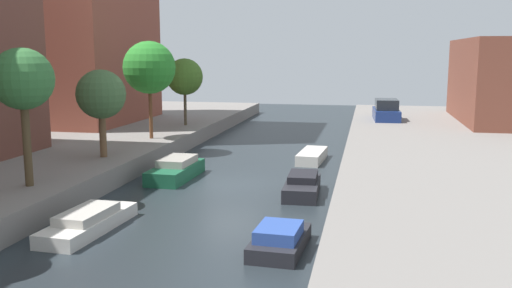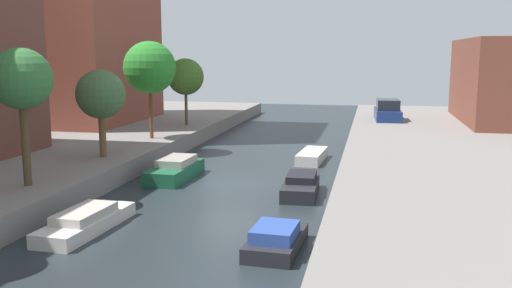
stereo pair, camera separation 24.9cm
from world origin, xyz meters
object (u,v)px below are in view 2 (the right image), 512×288
(moored_boat_left_2, at_px, (86,221))
(moored_boat_right_2, at_px, (301,186))
(street_tree_1, at_px, (21,80))
(street_tree_2, at_px, (101,95))
(parked_car, at_px, (388,111))
(street_tree_3, at_px, (150,68))
(street_tree_4, at_px, (186,77))
(moored_boat_right_1, at_px, (276,240))
(moored_boat_left_3, at_px, (175,170))
(moored_boat_right_3, at_px, (312,156))

(moored_boat_left_2, bearing_deg, moored_boat_right_2, 44.33)
(street_tree_1, height_order, street_tree_2, street_tree_1)
(moored_boat_right_2, bearing_deg, parked_car, 78.74)
(street_tree_1, xyz_separation_m, moored_boat_right_2, (10.21, 4.63, -4.73))
(street_tree_3, xyz_separation_m, street_tree_4, (0.00, 6.47, -0.82))
(street_tree_3, distance_m, street_tree_4, 6.52)
(street_tree_3, height_order, moored_boat_right_1, street_tree_3)
(street_tree_4, xyz_separation_m, moored_boat_right_2, (10.21, -14.37, -4.08))
(parked_car, bearing_deg, moored_boat_left_3, -119.50)
(street_tree_1, distance_m, street_tree_3, 12.52)
(parked_car, distance_m, moored_boat_right_3, 13.75)
(street_tree_3, distance_m, moored_boat_left_2, 15.66)
(street_tree_3, xyz_separation_m, moored_boat_left_3, (3.71, -6.01, -4.84))
(moored_boat_left_3, bearing_deg, moored_boat_right_3, 43.39)
(street_tree_3, relative_size, moored_boat_right_1, 1.86)
(street_tree_3, height_order, moored_boat_left_2, street_tree_3)
(moored_boat_right_1, xyz_separation_m, moored_boat_right_3, (-0.49, 14.82, -0.06))
(street_tree_1, bearing_deg, street_tree_3, 90.00)
(parked_car, distance_m, moored_boat_left_3, 21.57)
(moored_boat_left_2, bearing_deg, moored_boat_right_1, -4.89)
(street_tree_4, relative_size, parked_car, 1.00)
(street_tree_4, distance_m, moored_boat_right_1, 24.21)
(street_tree_3, xyz_separation_m, moored_boat_left_2, (3.51, -14.44, -4.94))
(moored_boat_right_2, xyz_separation_m, moored_boat_right_3, (-0.35, 7.69, -0.09))
(parked_car, bearing_deg, moored_boat_left_2, -111.69)
(moored_boat_left_2, distance_m, moored_boat_right_2, 9.37)
(street_tree_1, distance_m, street_tree_4, 19.00)
(street_tree_1, distance_m, street_tree_2, 6.34)
(moored_boat_right_1, bearing_deg, street_tree_3, 124.54)
(street_tree_1, distance_m, moored_boat_left_2, 6.23)
(street_tree_1, distance_m, moored_boat_right_1, 11.66)
(street_tree_4, bearing_deg, moored_boat_right_3, -34.11)
(parked_car, bearing_deg, street_tree_3, -138.35)
(parked_car, xyz_separation_m, moored_boat_right_2, (-4.11, -20.62, -1.28))
(street_tree_2, height_order, street_tree_3, street_tree_3)
(street_tree_3, xyz_separation_m, parked_car, (14.31, 12.73, -3.61))
(moored_boat_left_3, bearing_deg, moored_boat_left_2, -91.39)
(street_tree_1, bearing_deg, moored_boat_left_2, -28.73)
(moored_boat_left_3, bearing_deg, street_tree_3, 121.67)
(street_tree_4, height_order, parked_car, street_tree_4)
(moored_boat_left_3, bearing_deg, moored_boat_right_1, -53.64)
(parked_car, xyz_separation_m, moored_boat_left_3, (-10.60, -18.74, -1.23))
(street_tree_2, distance_m, moored_boat_right_3, 12.18)
(street_tree_1, height_order, street_tree_3, street_tree_3)
(street_tree_2, relative_size, moored_boat_right_2, 1.21)
(parked_car, height_order, moored_boat_right_3, parked_car)
(street_tree_1, xyz_separation_m, street_tree_3, (0.00, 12.52, 0.16))
(street_tree_3, bearing_deg, street_tree_2, -90.00)
(street_tree_3, height_order, parked_car, street_tree_3)
(street_tree_1, height_order, moored_boat_left_3, street_tree_1)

